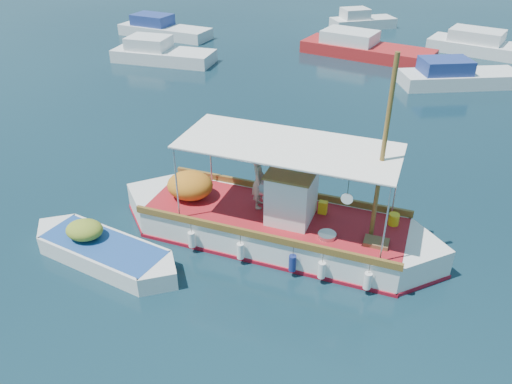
# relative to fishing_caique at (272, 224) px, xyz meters

# --- Properties ---
(ground) EXTENTS (160.00, 160.00, 0.00)m
(ground) POSITION_rel_fishing_caique_xyz_m (0.80, 0.42, -0.59)
(ground) COLOR black
(ground) RESTS_ON ground
(fishing_caique) EXTENTS (10.75, 4.45, 6.68)m
(fishing_caique) POSITION_rel_fishing_caique_xyz_m (0.00, 0.00, 0.00)
(fishing_caique) COLOR white
(fishing_caique) RESTS_ON ground
(dinghy) EXTENTS (5.27, 2.83, 1.36)m
(dinghy) POSITION_rel_fishing_caique_xyz_m (-4.98, -1.92, -0.30)
(dinghy) COLOR white
(dinghy) RESTS_ON ground
(bg_boat_nw) EXTENTS (6.92, 3.13, 1.80)m
(bg_boat_nw) POSITION_rel_fishing_caique_xyz_m (-10.10, 18.43, -0.09)
(bg_boat_nw) COLOR silver
(bg_boat_nw) RESTS_ON ground
(bg_boat_n) EXTENTS (9.32, 5.87, 1.80)m
(bg_boat_n) POSITION_rel_fishing_caique_xyz_m (3.20, 22.00, -0.09)
(bg_boat_n) COLOR #AB1C1D
(bg_boat_n) RESTS_ON ground
(bg_boat_ne) EXTENTS (7.21, 3.91, 1.80)m
(bg_boat_ne) POSITION_rel_fishing_caique_xyz_m (8.49, 16.73, -0.09)
(bg_boat_ne) COLOR silver
(bg_boat_ne) RESTS_ON ground
(bg_boat_e) EXTENTS (8.93, 5.96, 1.80)m
(bg_boat_e) POSITION_rel_fishing_caique_xyz_m (11.86, 23.80, -0.09)
(bg_boat_e) COLOR silver
(bg_boat_e) RESTS_ON ground
(bg_boat_far_w) EXTENTS (7.70, 4.25, 1.80)m
(bg_boat_far_w) POSITION_rel_fishing_caique_xyz_m (-12.19, 24.92, -0.09)
(bg_boat_far_w) COLOR silver
(bg_boat_far_w) RESTS_ON ground
(bg_boat_far_n) EXTENTS (5.57, 3.98, 1.80)m
(bg_boat_far_n) POSITION_rel_fishing_caique_xyz_m (3.15, 30.39, -0.09)
(bg_boat_far_n) COLOR silver
(bg_boat_far_n) RESTS_ON ground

